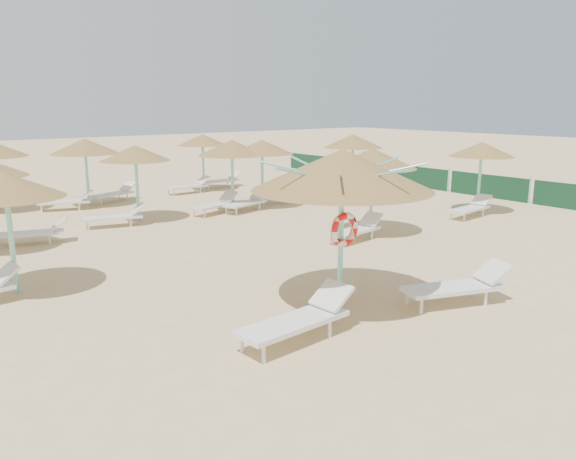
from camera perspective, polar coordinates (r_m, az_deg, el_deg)
ground at (r=11.83m, az=7.12°, el=-7.43°), size 120.00×120.00×0.00m
main_palapa at (r=11.03m, az=5.53°, el=6.06°), size 3.57×3.57×3.20m
lounger_main_a at (r=9.90m, az=1.20°, el=-8.96°), size 2.34×0.85×0.84m
lounger_main_b at (r=12.13m, az=17.02°, el=-5.42°), size 2.36×1.43×0.82m
palapa_field at (r=20.91m, az=-10.82°, el=7.72°), size 19.30×14.50×2.71m
windbreak_fence at (r=28.43m, az=12.94°, el=5.29°), size 0.08×19.84×1.10m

